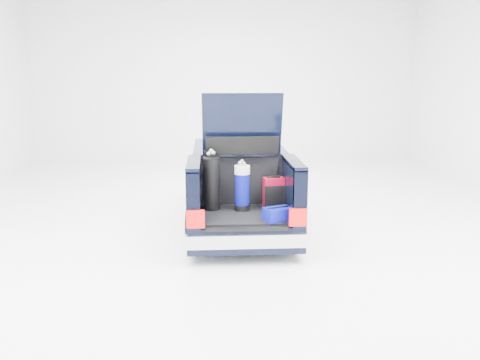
{
  "coord_description": "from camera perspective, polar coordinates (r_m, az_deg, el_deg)",
  "views": [
    {
      "loc": [
        -0.54,
        -9.15,
        2.79
      ],
      "look_at": [
        0.0,
        -0.5,
        0.93
      ],
      "focal_mm": 38.0,
      "sensor_mm": 36.0,
      "label": 1
    }
  ],
  "objects": [
    {
      "name": "red_suitcase",
      "position": [
        8.22,
        3.8,
        -1.51
      ],
      "size": [
        0.34,
        0.24,
        0.54
      ],
      "rotation": [
        0.0,
        0.0,
        0.09
      ],
      "color": "maroon",
      "rests_on": "car"
    },
    {
      "name": "blue_duffel",
      "position": [
        7.62,
        4.3,
        -3.83
      ],
      "size": [
        0.48,
        0.4,
        0.21
      ],
      "rotation": [
        0.0,
        0.0,
        0.39
      ],
      "color": "#050778",
      "rests_on": "car"
    },
    {
      "name": "black_golf_bag",
      "position": [
        8.12,
        -3.2,
        -0.33
      ],
      "size": [
        0.27,
        0.35,
        0.98
      ],
      "rotation": [
        0.0,
        0.0,
        0.01
      ],
      "color": "black",
      "rests_on": "car"
    },
    {
      "name": "blue_golf_bag",
      "position": [
        8.09,
        0.24,
        -0.85
      ],
      "size": [
        0.27,
        0.27,
        0.83
      ],
      "rotation": [
        0.0,
        0.0,
        0.1
      ],
      "color": "black",
      "rests_on": "car"
    },
    {
      "name": "car",
      "position": [
        9.52,
        -0.23,
        -0.72
      ],
      "size": [
        1.87,
        4.65,
        2.47
      ],
      "color": "black",
      "rests_on": "ground"
    },
    {
      "name": "ground",
      "position": [
        9.59,
        -0.19,
        -4.78
      ],
      "size": [
        14.0,
        14.0,
        0.0
      ],
      "primitive_type": "plane",
      "color": "white",
      "rests_on": "ground"
    }
  ]
}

